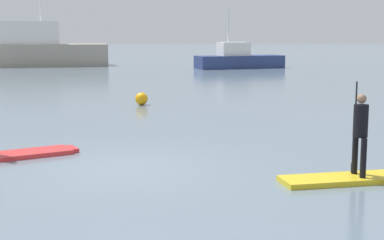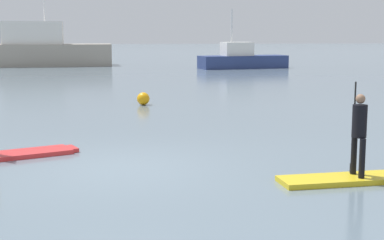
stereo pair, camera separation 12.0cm
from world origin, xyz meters
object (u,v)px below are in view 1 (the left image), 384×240
at_px(mooring_buoy_near, 141,99).
at_px(fishing_boat_green_midground, 238,59).
at_px(paddleboard_far, 374,177).
at_px(fishing_boat_white_large, 25,50).
at_px(paddler_adult, 360,129).

bearing_deg(mooring_buoy_near, fishing_boat_green_midground, 69.06).
bearing_deg(fishing_boat_green_midground, mooring_buoy_near, -110.94).
height_order(paddleboard_far, fishing_boat_green_midground, fishing_boat_green_midground).
xyz_separation_m(fishing_boat_white_large, fishing_boat_green_midground, (16.54, -4.89, -0.61)).
distance_m(paddler_adult, mooring_buoy_near, 12.35).
bearing_deg(fishing_boat_green_midground, fishing_boat_white_large, 163.52).
distance_m(paddleboard_far, paddler_adult, 0.99).
relative_size(paddleboard_far, fishing_boat_green_midground, 0.53).
relative_size(fishing_boat_white_large, mooring_buoy_near, 28.20).
distance_m(paddleboard_far, fishing_boat_green_midground, 33.48).
xyz_separation_m(paddleboard_far, mooring_buoy_near, (-3.92, 11.77, 0.19)).
height_order(paddleboard_far, paddler_adult, paddler_adult).
relative_size(paddler_adult, mooring_buoy_near, 3.63).
xyz_separation_m(paddleboard_far, fishing_boat_white_large, (-12.27, 38.09, 1.25)).
bearing_deg(fishing_boat_white_large, fishing_boat_green_midground, -16.48).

